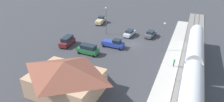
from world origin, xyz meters
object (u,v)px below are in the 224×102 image
object	(u,v)px
suv_green	(88,49)
pickup_tan	(100,20)
light_pole_near_platform	(164,33)
sedan_charcoal	(151,34)
pickup_blue	(113,43)
light_pole_lot_center	(106,18)
station_building	(66,77)
sedan_silver	(129,33)
suv_maroon	(67,41)
pedestrian_on_platform	(174,62)

from	to	relation	value
suv_green	pickup_tan	size ratio (longest dim) A/B	0.88
light_pole_near_platform	sedan_charcoal	bearing A→B (deg)	-59.71
pickup_blue	light_pole_lot_center	world-z (taller)	light_pole_lot_center
pickup_blue	pickup_tan	bearing A→B (deg)	-53.47
station_building	sedan_silver	xyz separation A→B (m)	(-1.44, -26.58, -2.06)
light_pole_near_platform	light_pole_lot_center	bearing A→B (deg)	-15.17
station_building	light_pole_lot_center	distance (m)	25.71
suv_maroon	sedan_silver	distance (m)	16.89
sedan_charcoal	suv_green	bearing A→B (deg)	55.57
suv_maroon	light_pole_near_platform	bearing A→B (deg)	-164.51
suv_green	suv_maroon	bearing A→B (deg)	-15.26
sedan_charcoal	pickup_tan	distance (m)	18.29
suv_maroon	sedan_silver	world-z (taller)	suv_maroon
pickup_tan	light_pole_near_platform	xyz separation A→B (m)	(-21.94, 12.24, 3.40)
pickup_blue	light_pole_near_platform	world-z (taller)	light_pole_near_platform
station_building	light_pole_near_platform	xyz separation A→B (m)	(-11.20, -20.79, 1.48)
light_pole_near_platform	sedan_silver	bearing A→B (deg)	-30.68
pickup_blue	sedan_silver	bearing A→B (deg)	-98.65
pickup_blue	suv_green	xyz separation A→B (m)	(3.80, 5.45, 0.12)
light_pole_lot_center	suv_green	bearing A→B (deg)	96.10
station_building	sedan_charcoal	size ratio (longest dim) A/B	2.44
sedan_silver	pickup_blue	bearing A→B (deg)	81.35
suv_green	sedan_silver	size ratio (longest dim) A/B	1.06
sedan_silver	light_pole_lot_center	world-z (taller)	light_pole_lot_center
pickup_tan	light_pole_lot_center	bearing A→B (deg)	126.43
sedan_silver	light_pole_near_platform	distance (m)	11.89
sedan_charcoal	pickup_tan	size ratio (longest dim) A/B	0.84
light_pole_lot_center	light_pole_near_platform	bearing A→B (deg)	164.83
light_pole_near_platform	light_pole_lot_center	size ratio (longest dim) A/B	0.90
pickup_blue	pedestrian_on_platform	bearing A→B (deg)	165.41
sedan_charcoal	suv_green	xyz separation A→B (m)	(10.51, 15.33, 0.27)
pedestrian_on_platform	suv_maroon	xyz separation A→B (m)	(25.31, -0.24, -0.13)
station_building	suv_maroon	xyz separation A→B (m)	(10.60, -14.75, -1.79)
suv_maroon	light_pole_lot_center	xyz separation A→B (m)	(-5.67, -10.42, 3.68)
station_building	pedestrian_on_platform	world-z (taller)	station_building
suv_maroon	sedan_silver	bearing A→B (deg)	-135.50
sedan_charcoal	light_pole_near_platform	distance (m)	9.25
station_building	pickup_tan	world-z (taller)	station_building
sedan_silver	light_pole_lot_center	bearing A→B (deg)	12.53
station_building	pickup_tan	distance (m)	34.78
pedestrian_on_platform	sedan_charcoal	size ratio (longest dim) A/B	0.36
pedestrian_on_platform	light_pole_lot_center	bearing A→B (deg)	-28.47
sedan_silver	light_pole_lot_center	xyz separation A→B (m)	(6.37, 1.42, 3.95)
suv_maroon	light_pole_near_platform	distance (m)	22.86
pickup_blue	light_pole_near_platform	xyz separation A→B (m)	(-11.02, -2.50, 3.40)
sedan_charcoal	suv_green	distance (m)	18.59
pickup_blue	light_pole_near_platform	distance (m)	11.80
pedestrian_on_platform	sedan_silver	bearing A→B (deg)	-42.29
pickup_blue	sedan_silver	world-z (taller)	pickup_blue
sedan_charcoal	suv_maroon	size ratio (longest dim) A/B	0.93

